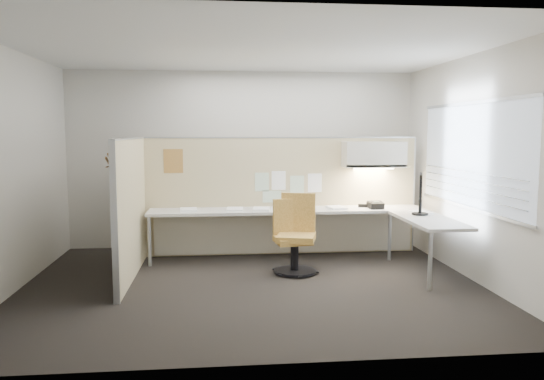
{
  "coord_description": "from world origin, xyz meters",
  "views": [
    {
      "loc": [
        -0.4,
        -6.27,
        1.85
      ],
      "look_at": [
        0.32,
        0.8,
        1.06
      ],
      "focal_mm": 35.0,
      "sensor_mm": 36.0,
      "label": 1
    }
  ],
  "objects": [
    {
      "name": "paper_stack_3",
      "position": [
        0.89,
        1.34,
        0.74
      ],
      "size": [
        0.23,
        0.3,
        0.02
      ],
      "primitive_type": "cube",
      "rotation": [
        0.0,
        0.0,
        -0.01
      ],
      "color": "white",
      "rests_on": "desk"
    },
    {
      "name": "paper_stack_1",
      "position": [
        -0.17,
        1.27,
        0.74
      ],
      "size": [
        0.25,
        0.31,
        0.02
      ],
      "primitive_type": "cube",
      "rotation": [
        0.0,
        0.0,
        -0.06
      ],
      "color": "white",
      "rests_on": "desk"
    },
    {
      "name": "desk",
      "position": [
        0.93,
        1.13,
        0.6
      ],
      "size": [
        4.0,
        2.07,
        0.73
      ],
      "color": "beige",
      "rests_on": "floor"
    },
    {
      "name": "wall_left",
      "position": [
        -2.75,
        0.0,
        1.4
      ],
      "size": [
        0.02,
        4.5,
        2.8
      ],
      "primitive_type": "cube",
      "color": "beige",
      "rests_on": "ground"
    },
    {
      "name": "floor",
      "position": [
        0.0,
        0.0,
        -0.01
      ],
      "size": [
        5.5,
        4.5,
        0.01
      ],
      "primitive_type": "cube",
      "color": "black",
      "rests_on": "ground"
    },
    {
      "name": "pinned_papers",
      "position": [
        0.63,
        1.57,
        1.03
      ],
      "size": [
        1.01,
        0.0,
        0.47
      ],
      "color": "#8CBF8C",
      "rests_on": "partition_back"
    },
    {
      "name": "wall_front",
      "position": [
        0.0,
        -2.25,
        1.4
      ],
      "size": [
        5.5,
        0.02,
        2.8
      ],
      "primitive_type": "cube",
      "color": "beige",
      "rests_on": "ground"
    },
    {
      "name": "task_light_strip",
      "position": [
        1.9,
        1.39,
        1.3
      ],
      "size": [
        0.6,
        0.06,
        0.02
      ],
      "primitive_type": "cube",
      "color": "#FFEABF",
      "rests_on": "overhead_bin"
    },
    {
      "name": "poster",
      "position": [
        -1.05,
        1.57,
        1.42
      ],
      "size": [
        0.28,
        0.0,
        0.35
      ],
      "primitive_type": "cube",
      "color": "orange",
      "rests_on": "partition_back"
    },
    {
      "name": "paper_stack_4",
      "position": [
        1.31,
        1.23,
        0.75
      ],
      "size": [
        0.28,
        0.34,
        0.03
      ],
      "primitive_type": "cube",
      "rotation": [
        0.0,
        0.0,
        0.18
      ],
      "color": "white",
      "rests_on": "desk"
    },
    {
      "name": "window_pane",
      "position": [
        2.73,
        0.0,
        1.55
      ],
      "size": [
        0.01,
        2.8,
        1.3
      ],
      "primitive_type": "cube",
      "color": "#919AA9",
      "rests_on": "wall_right"
    },
    {
      "name": "wall_right",
      "position": [
        2.75,
        0.0,
        1.4
      ],
      "size": [
        0.02,
        4.5,
        2.8
      ],
      "primitive_type": "cube",
      "color": "beige",
      "rests_on": "ground"
    },
    {
      "name": "paper_stack_5",
      "position": [
        2.38,
        0.7,
        0.74
      ],
      "size": [
        0.26,
        0.33,
        0.02
      ],
      "primitive_type": "cube",
      "rotation": [
        0.0,
        0.0,
        0.12
      ],
      "color": "white",
      "rests_on": "desk"
    },
    {
      "name": "monitor",
      "position": [
        2.3,
        0.54,
        1.05
      ],
      "size": [
        0.22,
        0.5,
        0.55
      ],
      "rotation": [
        0.0,
        0.0,
        1.19
      ],
      "color": "black",
      "rests_on": "desk"
    },
    {
      "name": "tape_dispenser",
      "position": [
        1.86,
        1.4,
        0.76
      ],
      "size": [
        0.12,
        0.09,
        0.06
      ],
      "primitive_type": "cube",
      "rotation": [
        0.0,
        0.0,
        0.4
      ],
      "color": "black",
      "rests_on": "desk"
    },
    {
      "name": "phone",
      "position": [
        1.88,
        1.17,
        0.78
      ],
      "size": [
        0.22,
        0.21,
        0.12
      ],
      "rotation": [
        0.0,
        0.0,
        0.06
      ],
      "color": "black",
      "rests_on": "desk"
    },
    {
      "name": "chair_right",
      "position": [
        0.55,
        0.52,
        0.44
      ],
      "size": [
        0.5,
        0.51,
        0.94
      ],
      "rotation": [
        0.0,
        0.0,
        0.14
      ],
      "color": "black",
      "rests_on": "floor"
    },
    {
      "name": "chair_left",
      "position": [
        0.62,
        0.51,
        0.48
      ],
      "size": [
        0.58,
        0.6,
        1.02
      ],
      "rotation": [
        0.0,
        0.0,
        -0.26
      ],
      "color": "black",
      "rests_on": "floor"
    },
    {
      "name": "coat_hook",
      "position": [
        -1.58,
        -0.27,
        1.43
      ],
      "size": [
        0.18,
        0.41,
        1.26
      ],
      "color": "silver",
      "rests_on": "partition_left"
    },
    {
      "name": "ceiling",
      "position": [
        0.0,
        0.0,
        2.8
      ],
      "size": [
        5.5,
        4.5,
        0.01
      ],
      "primitive_type": "cube",
      "color": "white",
      "rests_on": "wall_back"
    },
    {
      "name": "partition_back",
      "position": [
        0.55,
        1.6,
        0.88
      ],
      "size": [
        4.1,
        0.06,
        1.75
      ],
      "primitive_type": "cube",
      "color": "#CABA8C",
      "rests_on": "floor"
    },
    {
      "name": "paper_stack_2",
      "position": [
        0.21,
        1.18,
        0.75
      ],
      "size": [
        0.26,
        0.33,
        0.04
      ],
      "primitive_type": "cube",
      "rotation": [
        0.0,
        0.0,
        -0.12
      ],
      "color": "white",
      "rests_on": "desk"
    },
    {
      "name": "paper_stack_0",
      "position": [
        -0.82,
        1.24,
        0.75
      ],
      "size": [
        0.25,
        0.31,
        0.03
      ],
      "primitive_type": "cube",
      "rotation": [
        0.0,
        0.0,
        0.06
      ],
      "color": "white",
      "rests_on": "desk"
    },
    {
      "name": "stapler",
      "position": [
        1.73,
        1.33,
        0.76
      ],
      "size": [
        0.15,
        0.07,
        0.05
      ],
      "primitive_type": "cube",
      "rotation": [
        0.0,
        0.0,
        -0.21
      ],
      "color": "black",
      "rests_on": "desk"
    },
    {
      "name": "wall_back",
      "position": [
        0.0,
        2.25,
        1.4
      ],
      "size": [
        5.5,
        0.02,
        2.8
      ],
      "primitive_type": "cube",
      "color": "beige",
      "rests_on": "ground"
    },
    {
      "name": "partition_left",
      "position": [
        -1.5,
        0.5,
        0.88
      ],
      "size": [
        0.06,
        2.2,
        1.75
      ],
      "primitive_type": "cube",
      "color": "#CABA8C",
      "rests_on": "floor"
    },
    {
      "name": "overhead_bin",
      "position": [
        1.9,
        1.39,
        1.51
      ],
      "size": [
        0.9,
        0.36,
        0.38
      ],
      "primitive_type": "cube",
      "color": "beige",
      "rests_on": "partition_back"
    }
  ]
}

